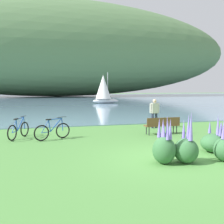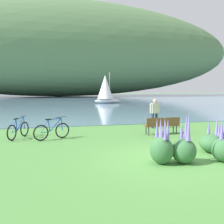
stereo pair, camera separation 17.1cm
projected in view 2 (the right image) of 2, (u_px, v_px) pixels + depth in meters
name	position (u px, v px, depth m)	size (l,w,h in m)	color
ground_plane	(164.00, 158.00, 8.41)	(200.00, 200.00, 0.00)	#518E42
bay_water	(69.00, 99.00, 54.48)	(180.00, 80.00, 0.04)	#6B8EA8
distant_hillside	(58.00, 49.00, 68.50)	(103.04, 28.00, 26.05)	#567A4C
park_bench_near_camera	(162.00, 124.00, 12.67)	(1.81, 0.51, 0.88)	brown
bicycle_leaning_near_bench	(18.00, 130.00, 11.73)	(0.81, 1.62, 1.01)	black
bicycle_beside_path	(52.00, 131.00, 11.48)	(1.64, 0.78, 1.01)	black
person_at_shoreline	(155.00, 112.00, 14.63)	(0.61, 0.23, 1.71)	#282D47
echium_bush_beside_closest	(162.00, 148.00, 7.76)	(0.73, 0.73, 1.51)	#386B3D
echium_bush_mid_cluster	(214.00, 143.00, 9.13)	(1.01, 1.01, 1.42)	#386B3D
echium_bush_far_cluster	(184.00, 149.00, 7.83)	(0.77, 0.77, 1.65)	#386B3D
sailboat_nearest_to_shore	(105.00, 89.00, 37.74)	(3.98, 2.39, 4.66)	white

